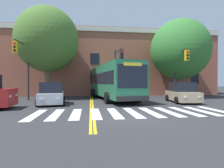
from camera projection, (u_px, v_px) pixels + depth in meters
name	position (u px, v px, depth m)	size (l,w,h in m)	color
ground_plane	(129.00, 117.00, 8.67)	(120.00, 120.00, 0.00)	#303033
crosswalk	(133.00, 112.00, 10.09)	(11.31, 3.66, 0.01)	white
lane_line_yellow_inner	(91.00, 95.00, 23.70)	(0.12, 36.00, 0.01)	gold
lane_line_yellow_outer	(92.00, 95.00, 23.72)	(0.12, 36.00, 0.01)	gold
city_bus	(111.00, 81.00, 17.90)	(4.32, 11.52, 3.44)	#28704C
car_silver_near_lane	(52.00, 94.00, 13.83)	(2.42, 3.88, 1.75)	#B7BABF
car_tan_far_lane	(182.00, 93.00, 15.18)	(2.36, 4.00, 1.76)	tan
car_navy_behind_bus	(111.00, 86.00, 27.15)	(2.60, 5.28, 2.33)	navy
traffic_light_near_corner	(180.00, 65.00, 17.91)	(0.35, 2.71, 5.48)	#28282D
traffic_light_far_corner	(23.00, 60.00, 16.13)	(0.43, 2.81, 5.65)	#28282D
traffic_light_overhead	(118.00, 65.00, 18.29)	(0.53, 2.83, 5.33)	#28282D
street_tree_curbside_large	(180.00, 50.00, 20.59)	(7.82, 7.93, 9.16)	brown
street_tree_curbside_small	(47.00, 40.00, 18.90)	(8.23, 8.47, 9.85)	brown
building_facade	(94.00, 64.00, 25.51)	(34.18, 6.83, 8.95)	#9E5642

